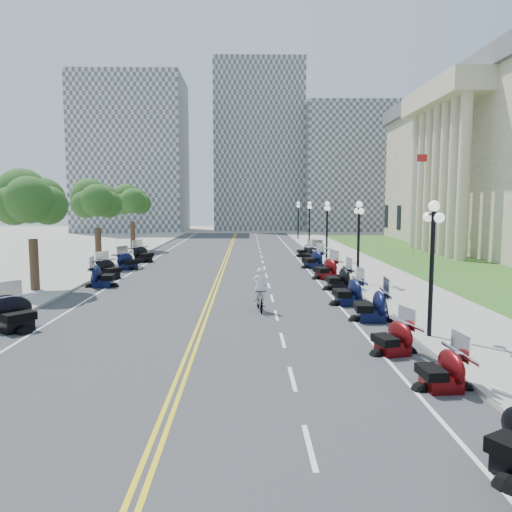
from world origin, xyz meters
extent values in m
plane|color=gray|center=(0.00, 0.00, 0.00)|extent=(160.00, 160.00, 0.00)
cube|color=#333335|center=(0.00, 10.00, 0.00)|extent=(16.00, 90.00, 0.01)
cube|color=yellow|center=(-0.12, 10.00, 0.01)|extent=(0.12, 90.00, 0.00)
cube|color=yellow|center=(0.12, 10.00, 0.01)|extent=(0.12, 90.00, 0.00)
cube|color=white|center=(6.40, 10.00, 0.01)|extent=(0.12, 90.00, 0.00)
cube|color=white|center=(-6.40, 10.00, 0.01)|extent=(0.12, 90.00, 0.00)
cube|color=white|center=(3.20, -16.00, 0.01)|extent=(0.12, 2.00, 0.00)
cube|color=white|center=(3.20, -12.00, 0.01)|extent=(0.12, 2.00, 0.00)
cube|color=white|center=(3.20, -8.00, 0.01)|extent=(0.12, 2.00, 0.00)
cube|color=white|center=(3.20, -4.00, 0.01)|extent=(0.12, 2.00, 0.00)
cube|color=white|center=(3.20, 0.00, 0.01)|extent=(0.12, 2.00, 0.00)
cube|color=white|center=(3.20, 4.00, 0.01)|extent=(0.12, 2.00, 0.00)
cube|color=white|center=(3.20, 8.00, 0.01)|extent=(0.12, 2.00, 0.00)
cube|color=white|center=(3.20, 12.00, 0.01)|extent=(0.12, 2.00, 0.00)
cube|color=white|center=(3.20, 16.00, 0.01)|extent=(0.12, 2.00, 0.00)
cube|color=white|center=(3.20, 20.00, 0.01)|extent=(0.12, 2.00, 0.00)
cube|color=white|center=(3.20, 24.00, 0.01)|extent=(0.12, 2.00, 0.00)
cube|color=white|center=(3.20, 28.00, 0.01)|extent=(0.12, 2.00, 0.00)
cube|color=white|center=(3.20, 32.00, 0.01)|extent=(0.12, 2.00, 0.00)
cube|color=white|center=(3.20, 36.00, 0.01)|extent=(0.12, 2.00, 0.00)
cube|color=white|center=(3.20, 40.00, 0.01)|extent=(0.12, 2.00, 0.00)
cube|color=white|center=(3.20, 44.00, 0.01)|extent=(0.12, 2.00, 0.00)
cube|color=white|center=(3.20, 48.00, 0.01)|extent=(0.12, 2.00, 0.00)
cube|color=white|center=(3.20, 52.00, 0.01)|extent=(0.12, 2.00, 0.00)
cube|color=#9E9991|center=(10.50, 10.00, 0.07)|extent=(5.00, 90.00, 0.15)
cube|color=#9E9991|center=(-10.50, 10.00, 0.07)|extent=(5.00, 90.00, 0.15)
cube|color=#356023|center=(17.50, 18.00, 0.05)|extent=(9.00, 60.00, 0.10)
cube|color=gray|center=(-18.00, 62.00, 13.00)|extent=(18.00, 14.00, 26.00)
cube|color=gray|center=(4.00, 68.00, 15.00)|extent=(16.00, 12.00, 30.00)
cube|color=gray|center=(22.00, 65.00, 11.00)|extent=(20.00, 14.00, 22.00)
imported|color=#A51414|center=(2.48, -3.17, 0.55)|extent=(0.71, 1.87, 1.10)
imported|color=silver|center=(2.48, -3.17, 1.94)|extent=(0.61, 0.40, 1.68)
camera|label=1|loc=(1.93, -25.80, 5.05)|focal=35.00mm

